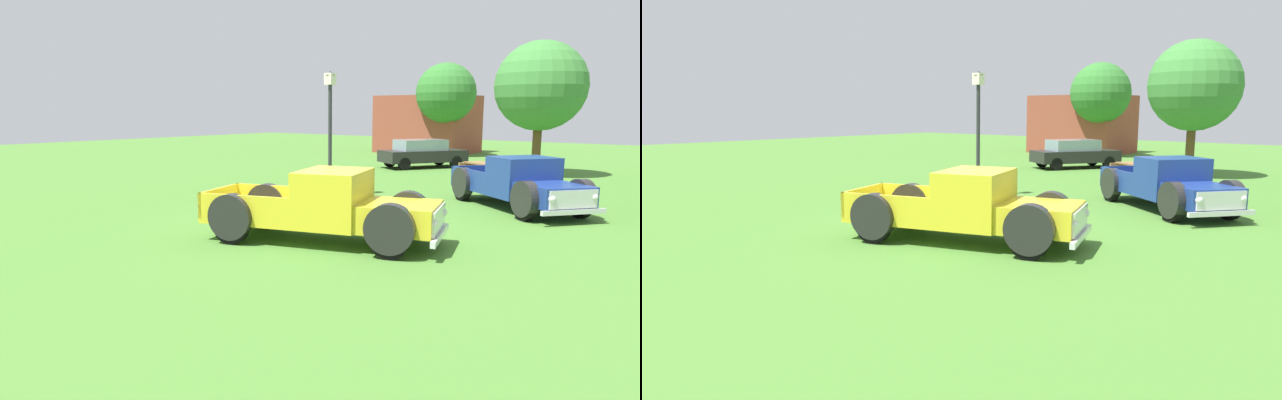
{
  "view_description": "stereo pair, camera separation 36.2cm",
  "coord_description": "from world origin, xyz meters",
  "views": [
    {
      "loc": [
        7.79,
        -9.65,
        2.78
      ],
      "look_at": [
        0.63,
        -0.75,
        0.9
      ],
      "focal_mm": 30.75,
      "sensor_mm": 36.0,
      "label": 1
    },
    {
      "loc": [
        8.07,
        -9.42,
        2.78
      ],
      "look_at": [
        0.63,
        -0.75,
        0.9
      ],
      "focal_mm": 30.75,
      "sensor_mm": 36.0,
      "label": 2
    }
  ],
  "objects": [
    {
      "name": "pickup_truck_behind_left",
      "position": [
        2.76,
        5.67,
        0.71
      ],
      "size": [
        4.91,
        4.34,
        1.49
      ],
      "color": "navy",
      "rests_on": "ground_plane"
    },
    {
      "name": "oak_tree_center",
      "position": [
        0.33,
        14.39,
        3.77
      ],
      "size": [
        3.76,
        3.76,
        5.66
      ],
      "color": "brown",
      "rests_on": "ground_plane"
    },
    {
      "name": "ground_plane",
      "position": [
        0.0,
        0.0,
        0.0
      ],
      "size": [
        80.0,
        80.0,
        0.0
      ],
      "primitive_type": "plane",
      "color": "#477A2D"
    },
    {
      "name": "picnic_table",
      "position": [
        -0.27,
        10.57,
        0.49
      ],
      "size": [
        2.29,
        2.16,
        0.78
      ],
      "color": "olive",
      "rests_on": "ground_plane"
    },
    {
      "name": "pickup_truck_foreground",
      "position": [
        0.98,
        -0.63,
        0.74
      ],
      "size": [
        5.36,
        3.29,
        1.54
      ],
      "color": "yellow",
      "rests_on": "ground_plane"
    },
    {
      "name": "lamp_post_far",
      "position": [
        -2.96,
        4.24,
        2.1
      ],
      "size": [
        0.36,
        0.36,
        4.0
      ],
      "color": "#2D2D33",
      "rests_on": "ground_plane"
    },
    {
      "name": "brick_pavilion",
      "position": [
        -9.51,
        23.27,
        1.85
      ],
      "size": [
        5.64,
        4.69,
        3.7
      ],
      "color": "brown",
      "rests_on": "ground_plane"
    },
    {
      "name": "oak_tree_west",
      "position": [
        -7.3,
        21.25,
        3.77
      ],
      "size": [
        3.6,
        3.6,
        5.59
      ],
      "color": "brown",
      "rests_on": "ground_plane"
    },
    {
      "name": "sedan_distant_a",
      "position": [
        -5.0,
        14.19,
        0.72
      ],
      "size": [
        3.58,
        4.36,
        1.37
      ],
      "color": "black",
      "rests_on": "ground_plane"
    }
  ]
}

